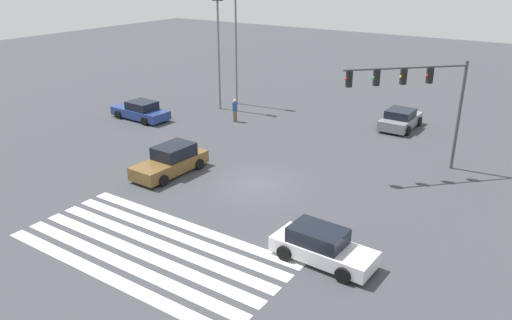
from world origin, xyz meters
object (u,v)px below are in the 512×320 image
at_px(street_light_pole_b, 219,45).
at_px(pedestrian, 235,109).
at_px(car_1, 141,111).
at_px(car_2, 400,119).
at_px(car_3, 171,161).
at_px(traffic_signal_mast, 418,90).
at_px(street_light_pole_a, 236,39).
at_px(car_0, 322,246).

bearing_deg(street_light_pole_b, pedestrian, -35.26).
bearing_deg(car_1, street_light_pole_b, -117.46).
distance_m(car_2, car_3, 17.39).
height_order(traffic_signal_mast, street_light_pole_b, street_light_pole_b).
relative_size(traffic_signal_mast, street_light_pole_b, 0.72).
relative_size(car_1, street_light_pole_a, 0.52).
bearing_deg(street_light_pole_b, car_3, -64.07).
xyz_separation_m(car_0, street_light_pole_a, (-17.00, 17.68, 4.78)).
xyz_separation_m(car_1, street_light_pole_b, (3.23, 5.74, 4.52)).
bearing_deg(street_light_pole_b, car_2, 12.53).
relative_size(car_3, street_light_pole_b, 0.54).
bearing_deg(car_0, street_light_pole_b, 139.93).
distance_m(car_2, street_light_pole_a, 14.68).
distance_m(car_2, street_light_pole_b, 15.09).
distance_m(traffic_signal_mast, pedestrian, 14.74).
xyz_separation_m(car_1, car_3, (9.20, -6.53, 0.08)).
xyz_separation_m(car_0, car_2, (-3.15, 18.76, 0.01)).
bearing_deg(car_2, car_1, 117.63).
distance_m(car_3, street_light_pole_a, 16.14).
distance_m(car_1, car_3, 11.28).
height_order(car_2, pedestrian, pedestrian).
bearing_deg(car_3, car_1, -123.63).
distance_m(car_0, car_3, 11.74).
xyz_separation_m(street_light_pole_a, street_light_pole_b, (-0.21, -2.05, -0.26)).
relative_size(traffic_signal_mast, car_2, 1.51).
xyz_separation_m(car_2, car_3, (-8.09, -15.40, 0.05)).
xyz_separation_m(traffic_signal_mast, car_1, (-20.41, -1.17, -4.16)).
bearing_deg(car_1, traffic_signal_mast, -174.79).
relative_size(traffic_signal_mast, pedestrian, 3.62).
relative_size(pedestrian, street_light_pole_b, 0.20).
height_order(car_0, car_2, car_2).
height_order(car_1, car_2, car_2).
xyz_separation_m(traffic_signal_mast, pedestrian, (-14.04, 2.35, -3.83)).
xyz_separation_m(car_2, street_light_pole_a, (-13.85, -1.07, 4.76)).
height_order(pedestrian, street_light_pole_a, street_light_pole_a).
bearing_deg(car_2, traffic_signal_mast, -157.47).
relative_size(car_0, car_1, 0.89).
bearing_deg(car_1, pedestrian, -149.12).
height_order(traffic_signal_mast, car_1, traffic_signal_mast).
distance_m(car_1, pedestrian, 7.29).
bearing_deg(pedestrian, car_0, 4.68).
xyz_separation_m(car_3, pedestrian, (-2.83, 10.06, 0.25)).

